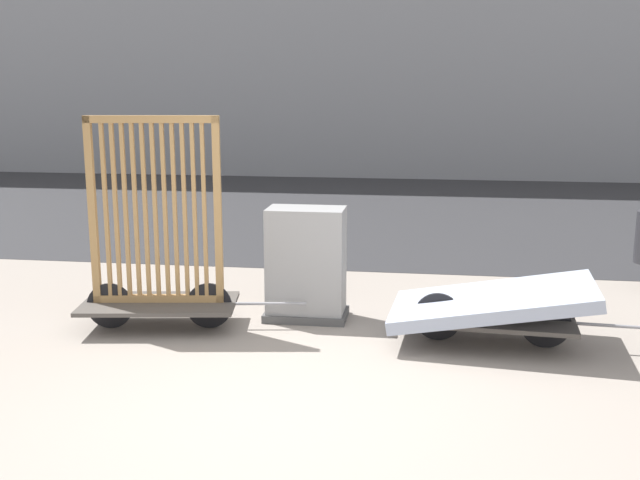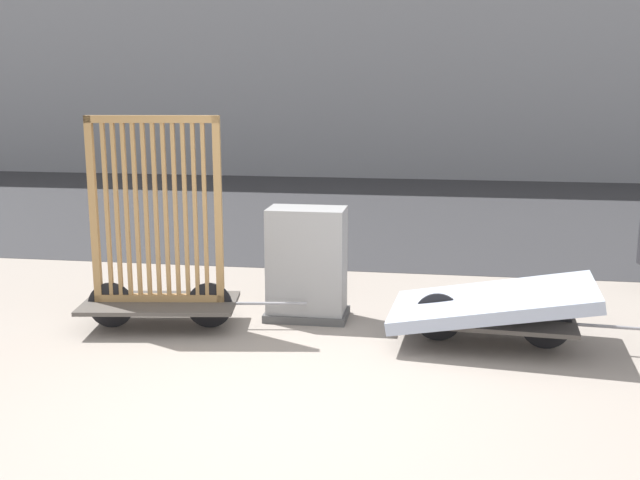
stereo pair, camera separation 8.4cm
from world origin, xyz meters
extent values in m
plane|color=gray|center=(0.00, 0.00, 0.00)|extent=(60.00, 60.00, 0.00)
cube|color=#2D2D30|center=(0.00, 9.17, 0.00)|extent=(56.00, 9.85, 0.01)
cube|color=#4C4742|center=(-1.60, 1.70, 0.25)|extent=(1.60, 0.98, 0.04)
cylinder|color=black|center=(-1.12, 1.77, 0.23)|extent=(0.45, 0.10, 0.45)
cylinder|color=black|center=(-2.08, 1.63, 0.23)|extent=(0.45, 0.10, 0.45)
cylinder|color=gray|center=(-0.51, 1.86, 0.25)|extent=(0.70, 0.13, 0.03)
cube|color=#A87F4C|center=(-1.60, 1.70, 0.30)|extent=(1.27, 0.26, 0.07)
cube|color=#A87F4C|center=(-1.60, 1.70, 2.04)|extent=(1.27, 0.26, 0.07)
cube|color=#A87F4C|center=(-2.19, 1.61, 1.17)|extent=(0.08, 0.08, 1.81)
cube|color=#A87F4C|center=(-1.00, 1.79, 1.17)|extent=(0.08, 0.08, 1.81)
cube|color=#A87F4C|center=(-2.07, 1.63, 1.17)|extent=(0.04, 0.05, 1.74)
cube|color=#A87F4C|center=(-1.97, 1.64, 1.17)|extent=(0.04, 0.05, 1.74)
cube|color=#A87F4C|center=(-1.88, 1.66, 1.17)|extent=(0.04, 0.05, 1.74)
cube|color=#A87F4C|center=(-1.79, 1.67, 1.17)|extent=(0.04, 0.05, 1.74)
cube|color=#A87F4C|center=(-1.69, 1.68, 1.17)|extent=(0.04, 0.05, 1.74)
cube|color=#A87F4C|center=(-1.60, 1.70, 1.17)|extent=(0.04, 0.05, 1.74)
cube|color=#A87F4C|center=(-1.51, 1.71, 1.17)|extent=(0.04, 0.05, 1.74)
cube|color=#A87F4C|center=(-1.41, 1.73, 1.17)|extent=(0.04, 0.05, 1.74)
cube|color=#A87F4C|center=(-1.32, 1.74, 1.17)|extent=(0.04, 0.05, 1.74)
cube|color=#A87F4C|center=(-1.23, 1.75, 1.17)|extent=(0.04, 0.05, 1.74)
cube|color=#A87F4C|center=(-1.13, 1.77, 1.17)|extent=(0.04, 0.05, 1.74)
cube|color=#4C4742|center=(1.60, 1.70, 0.25)|extent=(1.55, 0.88, 0.04)
cylinder|color=black|center=(2.08, 1.66, 0.23)|extent=(0.45, 0.07, 0.45)
cylinder|color=black|center=(1.11, 1.73, 0.23)|extent=(0.45, 0.07, 0.45)
cylinder|color=gray|center=(2.69, 1.62, 0.25)|extent=(0.70, 0.08, 0.03)
cube|color=#9EA8BC|center=(1.60, 1.70, 0.41)|extent=(1.91, 1.22, 0.44)
cube|color=#4C4C4C|center=(-0.22, 2.22, 0.04)|extent=(0.84, 0.51, 0.08)
cube|color=gray|center=(-0.22, 2.22, 0.57)|extent=(0.78, 0.45, 1.15)
camera|label=1|loc=(0.98, -5.08, 2.35)|focal=42.00mm
camera|label=2|loc=(1.07, -5.06, 2.35)|focal=42.00mm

